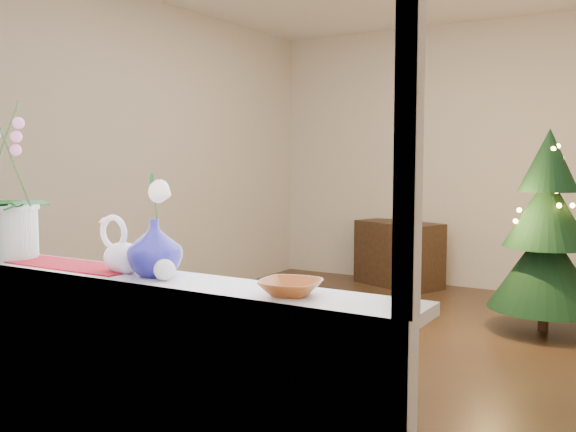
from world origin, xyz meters
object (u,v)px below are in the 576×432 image
Objects in this scene: swan at (123,246)px; side_table at (399,254)px; orchid_pot at (6,171)px; paperweight at (164,270)px; blue_vase at (155,243)px; amber_dish at (290,288)px; xmas_tree at (546,231)px.

swan is 4.70m from side_table.
swan is at bearing 0.76° from orchid_pot.
orchid_pot reaches higher than paperweight.
blue_vase is 1.45× the size of amber_dish.
blue_vase is at bearing 177.75° from amber_dish.
paperweight is at bearing -176.67° from amber_dish.
orchid_pot reaches higher than side_table.
amber_dish is 3.52m from xmas_tree.
side_table is (-1.62, 1.09, -0.45)m from xmas_tree.
blue_vase is 3.58m from xmas_tree.
blue_vase is 0.13m from paperweight.
orchid_pot is 4.70m from side_table.
swan is at bearing 171.18° from paperweight.
amber_dish is 0.10× the size of xmas_tree.
amber_dish is at bearing -93.04° from xmas_tree.
side_table is at bearing 90.67° from orchid_pot.
amber_dish is (0.58, -0.02, -0.10)m from blue_vase.
xmas_tree is 2.00m from side_table.
blue_vase is 0.15× the size of xmas_tree.
paperweight is at bearing -1.75° from orchid_pot.
swan is at bearing -104.53° from xmas_tree.
swan is at bearing -59.16° from side_table.
paperweight is 0.09× the size of side_table.
side_table is (-0.85, 4.58, -0.70)m from blue_vase.
swan is 1.00× the size of blue_vase.
orchid_pot reaches higher than amber_dish.
orchid_pot is 3.88m from xmas_tree.
swan is (0.65, 0.01, -0.27)m from orchid_pot.
xmas_tree is at bearing 75.88° from swan.
paperweight is 0.47× the size of amber_dish.
paperweight is (0.23, -0.04, -0.06)m from swan.
orchid_pot reaches higher than blue_vase.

